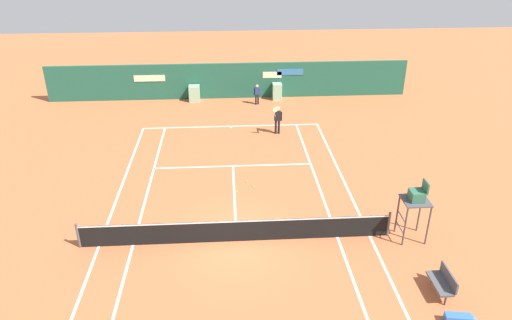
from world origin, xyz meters
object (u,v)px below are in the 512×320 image
player_bench (443,281)px  ball_kid_right_post (257,93)px  player_on_baseline (277,118)px  umpire_chair (416,200)px  tennis_ball_mid_court (247,181)px  tennis_ball_by_sideline (253,186)px  tennis_ball_near_service_line (237,191)px  equipment_bag (461,319)px

player_bench → ball_kid_right_post: size_ratio=0.90×
player_bench → player_on_baseline: size_ratio=0.67×
umpire_chair → tennis_ball_mid_court: umpire_chair is taller
player_on_baseline → tennis_ball_by_sideline: size_ratio=27.28×
player_bench → tennis_ball_mid_court: player_bench is taller
player_bench → tennis_ball_near_service_line: 9.78m
player_on_baseline → tennis_ball_mid_court: size_ratio=27.28×
equipment_bag → ball_kid_right_post: size_ratio=0.69×
equipment_bag → tennis_ball_mid_court: bearing=123.4°
umpire_chair → tennis_ball_by_sideline: 7.59m
ball_kid_right_post → tennis_ball_near_service_line: (-1.72, -11.72, -0.77)m
tennis_ball_mid_court → tennis_ball_by_sideline: size_ratio=1.00×
player_bench → equipment_bag: bearing=-177.5°
player_on_baseline → tennis_ball_near_service_line: player_on_baseline is taller
umpire_chair → ball_kid_right_post: (-5.01, 15.71, -0.93)m
ball_kid_right_post → tennis_ball_by_sideline: (-0.93, -11.29, -0.77)m
equipment_bag → ball_kid_right_post: (-5.00, 20.21, 0.64)m
umpire_chair → player_bench: bearing=178.7°
umpire_chair → tennis_ball_by_sideline: umpire_chair is taller
player_on_baseline → umpire_chair: bearing=109.1°
player_on_baseline → equipment_bag: bearing=103.0°
umpire_chair → player_bench: (-0.07, -3.16, -1.22)m
tennis_ball_by_sideline → tennis_ball_near_service_line: bearing=-151.3°
ball_kid_right_post → tennis_ball_near_service_line: ball_kid_right_post is taller
player_on_baseline → player_bench: bearing=104.2°
equipment_bag → tennis_ball_by_sideline: equipment_bag is taller
player_bench → tennis_ball_mid_court: (-6.15, 8.08, -0.47)m
player_on_baseline → ball_kid_right_post: player_on_baseline is taller
player_bench → tennis_ball_by_sideline: player_bench is taller
umpire_chair → equipment_bag: bearing=179.9°
player_on_baseline → tennis_ball_near_service_line: bearing=66.5°
equipment_bag → player_on_baseline: size_ratio=0.52×
umpire_chair → player_bench: 3.38m
tennis_ball_mid_court → player_on_baseline: bearing=70.1°
player_bench → equipment_bag: (0.06, -1.34, -0.35)m
umpire_chair → equipment_bag: size_ratio=2.64×
player_bench → ball_kid_right_post: bearing=14.7°
player_bench → tennis_ball_near_service_line: player_bench is taller
ball_kid_right_post → tennis_ball_by_sideline: 11.36m
ball_kid_right_post → tennis_ball_mid_court: size_ratio=20.41×
player_on_baseline → tennis_ball_near_service_line: (-2.56, -6.63, -0.95)m
umpire_chair → player_bench: umpire_chair is taller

